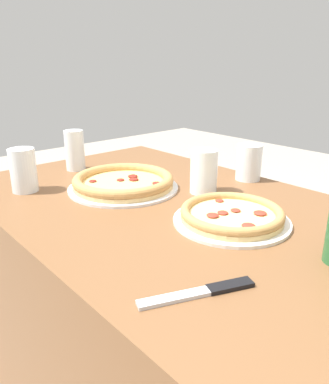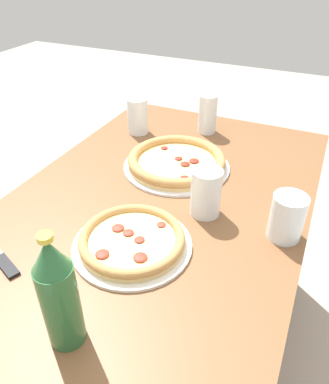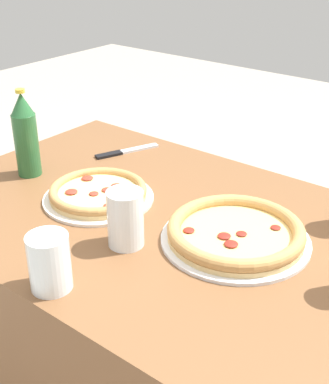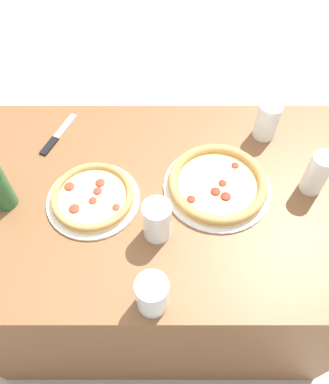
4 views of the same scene
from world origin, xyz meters
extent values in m
plane|color=#A89E8E|center=(0.00, 0.00, 0.00)|extent=(8.00, 8.00, 0.00)
cube|color=brown|center=(0.00, 0.00, 0.38)|extent=(1.25, 0.80, 0.75)
cylinder|color=silver|center=(-0.19, -0.03, 0.75)|extent=(0.28, 0.28, 0.01)
cylinder|color=#DBB775|center=(-0.19, -0.03, 0.76)|extent=(0.25, 0.25, 0.01)
cylinder|color=#EACC7F|center=(-0.19, -0.03, 0.77)|extent=(0.22, 0.22, 0.00)
torus|color=tan|center=(-0.19, -0.03, 0.78)|extent=(0.25, 0.25, 0.02)
ellipsoid|color=#A83323|center=(-0.18, -0.01, 0.78)|extent=(0.03, 0.03, 0.01)
ellipsoid|color=#A83323|center=(-0.24, -0.07, 0.78)|extent=(0.03, 0.03, 0.01)
ellipsoid|color=#A83323|center=(-0.12, -0.07, 0.78)|extent=(0.02, 0.02, 0.00)
ellipsoid|color=#A83323|center=(-0.27, 0.01, 0.78)|extent=(0.03, 0.03, 0.01)
ellipsoid|color=#A83323|center=(-0.19, -0.04, 0.78)|extent=(0.02, 0.02, 0.01)
ellipsoid|color=#A83323|center=(-0.18, 0.02, 0.78)|extent=(0.03, 0.03, 0.01)
cylinder|color=silver|center=(0.18, 0.02, 0.75)|extent=(0.33, 0.33, 0.01)
cylinder|color=#DBB775|center=(0.18, 0.02, 0.76)|extent=(0.30, 0.30, 0.01)
cylinder|color=#E5C170|center=(0.18, 0.02, 0.77)|extent=(0.27, 0.27, 0.00)
torus|color=tan|center=(0.18, 0.02, 0.78)|extent=(0.30, 0.30, 0.03)
ellipsoid|color=maroon|center=(0.20, -0.03, 0.78)|extent=(0.03, 0.03, 0.01)
ellipsoid|color=maroon|center=(0.24, 0.09, 0.78)|extent=(0.02, 0.02, 0.01)
ellipsoid|color=maroon|center=(0.10, -0.04, 0.78)|extent=(0.03, 0.03, 0.01)
ellipsoid|color=maroon|center=(0.20, 0.02, 0.78)|extent=(0.02, 0.02, 0.01)
ellipsoid|color=maroon|center=(0.17, -0.01, 0.78)|extent=(0.03, 0.03, 0.01)
cylinder|color=white|center=(0.00, -0.14, 0.81)|extent=(0.08, 0.08, 0.13)
cylinder|color=#935123|center=(0.00, -0.14, 0.80)|extent=(0.07, 0.07, 0.09)
cylinder|color=white|center=(0.36, 0.25, 0.81)|extent=(0.08, 0.08, 0.13)
cylinder|color=black|center=(0.36, 0.25, 0.79)|extent=(0.06, 0.06, 0.07)
cylinder|color=white|center=(0.47, 0.02, 0.82)|extent=(0.07, 0.07, 0.14)
cylinder|color=#F4A323|center=(0.47, 0.02, 0.79)|extent=(0.06, 0.06, 0.08)
cylinder|color=white|center=(-0.01, -0.34, 0.81)|extent=(0.08, 0.08, 0.12)
cylinder|color=maroon|center=(-0.01, -0.34, 0.78)|extent=(0.07, 0.07, 0.05)
cylinder|color=#286033|center=(-0.45, -0.04, 0.84)|extent=(0.07, 0.07, 0.17)
cone|color=#286033|center=(-0.45, -0.04, 0.95)|extent=(0.06, 0.06, 0.06)
cylinder|color=gold|center=(-0.45, -0.04, 0.99)|extent=(0.02, 0.02, 0.01)
cube|color=black|center=(-0.37, 0.19, 0.75)|extent=(0.05, 0.09, 0.01)
camera|label=1|loc=(-0.71, 0.64, 1.12)|focal=35.00mm
camera|label=2|loc=(-0.76, -0.37, 1.35)|focal=35.00mm
camera|label=3|loc=(0.68, -0.87, 1.39)|focal=50.00mm
camera|label=4|loc=(0.02, -0.67, 1.68)|focal=35.00mm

